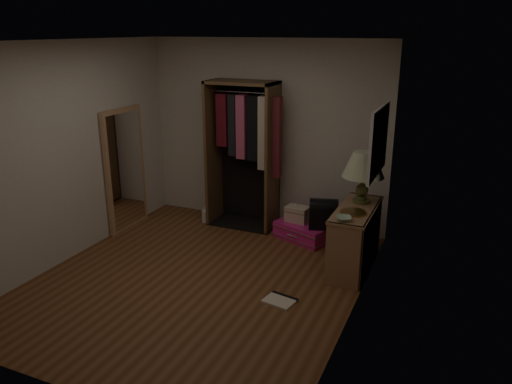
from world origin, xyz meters
TOP-DOWN VIEW (x-y plane):
  - ground at (0.00, 0.00)m, footprint 4.00×4.00m
  - room_walls at (0.08, 0.04)m, footprint 3.52×4.02m
  - console_bookshelf at (1.54, 1.04)m, footprint 0.42×1.12m
  - open_wardrobe at (-0.19, 1.77)m, footprint 1.05×0.50m
  - floor_mirror at (-1.70, 1.00)m, footprint 0.06×0.80m
  - pink_suitcase at (0.74, 1.60)m, footprint 0.87×0.75m
  - train_case at (0.62, 1.61)m, footprint 0.33×0.25m
  - black_bag at (1.01, 1.53)m, footprint 0.42×0.33m
  - table_lamp at (1.54, 1.23)m, footprint 0.53×0.53m
  - brass_tray at (1.54, 0.83)m, footprint 0.36×0.36m
  - ceramic_bowl at (1.49, 0.57)m, footprint 0.23×0.23m
  - white_jug at (-0.78, 1.60)m, footprint 0.17×0.17m
  - floor_book at (1.02, -0.07)m, footprint 0.35×0.30m

SIDE VIEW (x-z plane):
  - ground at x=0.00m, z-range 0.00..0.00m
  - floor_book at x=1.02m, z-range 0.00..0.03m
  - white_jug at x=-0.78m, z-range -0.02..0.21m
  - pink_suitcase at x=0.74m, z-range 0.00..0.23m
  - train_case at x=0.62m, z-range 0.22..0.44m
  - console_bookshelf at x=1.54m, z-range 0.02..0.77m
  - black_bag at x=1.01m, z-range 0.23..0.63m
  - brass_tray at x=1.54m, z-range 0.75..0.77m
  - ceramic_bowl at x=1.49m, z-range 0.75..0.79m
  - floor_mirror at x=-1.70m, z-range 0.00..1.70m
  - table_lamp at x=1.54m, z-range 0.89..1.51m
  - open_wardrobe at x=-0.19m, z-range 0.19..2.24m
  - room_walls at x=0.08m, z-range 0.20..2.80m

